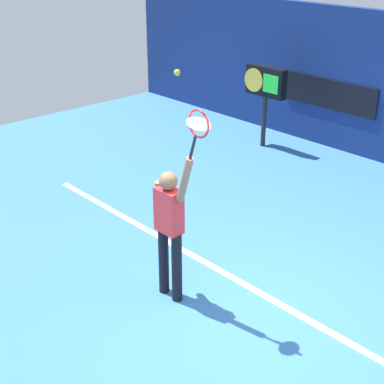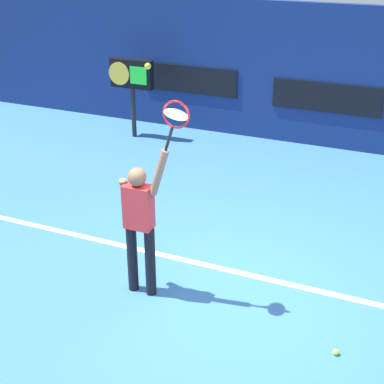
# 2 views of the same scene
# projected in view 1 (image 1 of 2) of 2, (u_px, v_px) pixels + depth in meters

# --- Properties ---
(ground_plane) EXTENTS (18.00, 18.00, 0.00)m
(ground_plane) POSITION_uv_depth(u_px,v_px,m) (254.00, 320.00, 6.86)
(ground_plane) COLOR #3870B2
(sponsor_banner_portside) EXTENTS (2.20, 0.03, 0.60)m
(sponsor_banner_portside) POSITION_uv_depth(u_px,v_px,m) (329.00, 94.00, 11.86)
(sponsor_banner_portside) COLOR black
(court_baseline) EXTENTS (10.00, 0.10, 0.01)m
(court_baseline) POSITION_uv_depth(u_px,v_px,m) (279.00, 304.00, 7.15)
(court_baseline) COLOR white
(court_baseline) RESTS_ON ground_plane
(tennis_player) EXTENTS (0.66, 0.31, 1.98)m
(tennis_player) POSITION_uv_depth(u_px,v_px,m) (170.00, 224.00, 6.91)
(tennis_player) COLOR black
(tennis_player) RESTS_ON ground_plane
(tennis_racket) EXTENTS (0.39, 0.27, 0.63)m
(tennis_racket) POSITION_uv_depth(u_px,v_px,m) (198.00, 127.00, 6.02)
(tennis_racket) COLOR black
(tennis_ball) EXTENTS (0.07, 0.07, 0.07)m
(tennis_ball) POSITION_uv_depth(u_px,v_px,m) (177.00, 72.00, 5.99)
(tennis_ball) COLOR #CCE033
(scoreboard_clock) EXTENTS (0.96, 0.20, 1.69)m
(scoreboard_clock) POSITION_uv_depth(u_px,v_px,m) (265.00, 85.00, 11.80)
(scoreboard_clock) COLOR black
(scoreboard_clock) RESTS_ON ground_plane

